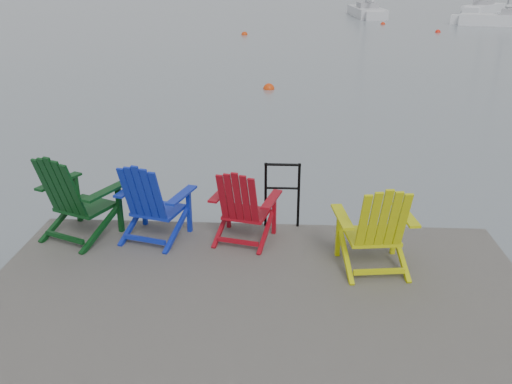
# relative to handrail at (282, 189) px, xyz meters

# --- Properties ---
(ground) EXTENTS (400.00, 400.00, 0.00)m
(ground) POSITION_rel_handrail_xyz_m (-0.25, -2.45, -1.04)
(ground) COLOR slate
(ground) RESTS_ON ground
(dock) EXTENTS (6.00, 5.00, 1.40)m
(dock) POSITION_rel_handrail_xyz_m (-0.25, -2.45, -0.69)
(dock) COLOR #2C2927
(dock) RESTS_ON ground
(handrail) EXTENTS (0.48, 0.04, 0.90)m
(handrail) POSITION_rel_handrail_xyz_m (0.00, 0.00, 0.00)
(handrail) COLOR black
(handrail) RESTS_ON dock
(chair_green) EXTENTS (1.13, 1.08, 1.16)m
(chair_green) POSITION_rel_handrail_xyz_m (-2.62, -0.49, 0.04)
(chair_green) COLOR #093411
(chair_green) RESTS_ON dock
(chair_blue) EXTENTS (1.00, 0.95, 1.07)m
(chair_blue) POSITION_rel_handrail_xyz_m (-1.64, -0.49, -0.00)
(chair_blue) COLOR #1025A7
(chair_blue) RESTS_ON dock
(chair_red) EXTENTS (0.92, 0.87, 1.01)m
(chair_red) POSITION_rel_handrail_xyz_m (-0.48, -0.48, -0.03)
(chair_red) COLOR maroon
(chair_red) RESTS_ON dock
(chair_yellow) EXTENTS (0.95, 0.89, 1.09)m
(chair_yellow) POSITION_rel_handrail_xyz_m (1.07, -1.11, 0.01)
(chair_yellow) COLOR #C4CA0B
(chair_yellow) RESTS_ON dock
(sailboat_near) EXTENTS (2.60, 8.92, 12.16)m
(sailboat_near) POSITION_rel_handrail_xyz_m (7.26, 45.84, -0.69)
(sailboat_near) COLOR silver
(sailboat_near) RESTS_ON ground
(sailboat_mid) EXTENTS (6.19, 7.92, 11.21)m
(sailboat_mid) POSITION_rel_handrail_xyz_m (19.60, 51.24, -0.69)
(sailboat_mid) COLOR white
(sailboat_mid) RESTS_ON ground
(sailboat_far) EXTENTS (7.33, 4.41, 10.05)m
(sailboat_far) POSITION_rel_handrail_xyz_m (16.73, 36.52, -0.69)
(sailboat_far) COLOR white
(sailboat_far) RESTS_ON ground
(buoy_a) EXTENTS (0.39, 0.39, 0.39)m
(buoy_a) POSITION_rel_handrail_xyz_m (-0.55, 11.86, -1.04)
(buoy_a) COLOR #DE3E0D
(buoy_a) RESTS_ON ground
(buoy_b) EXTENTS (0.41, 0.41, 0.41)m
(buoy_b) POSITION_rel_handrail_xyz_m (-2.69, 29.31, -1.04)
(buoy_b) COLOR red
(buoy_b) RESTS_ON ground
(buoy_c) EXTENTS (0.36, 0.36, 0.36)m
(buoy_c) POSITION_rel_handrail_xyz_m (10.17, 31.62, -1.04)
(buoy_c) COLOR red
(buoy_c) RESTS_ON ground
(buoy_d) EXTENTS (0.35, 0.35, 0.35)m
(buoy_d) POSITION_rel_handrail_xyz_m (7.47, 37.55, -1.04)
(buoy_d) COLOR red
(buoy_d) RESTS_ON ground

